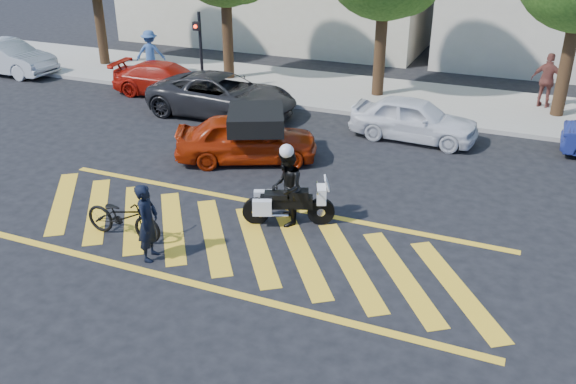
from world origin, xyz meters
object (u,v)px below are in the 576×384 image
at_px(police_motorcycle, 287,204).
at_px(parked_left, 167,79).
at_px(officer_bike, 148,222).
at_px(bicycle, 123,217).
at_px(parked_mid_right, 414,119).
at_px(parked_mid_left, 223,95).
at_px(red_convertible, 247,138).
at_px(officer_moto, 287,188).
at_px(parked_far_left, 7,58).

xyz_separation_m(police_motorcycle, parked_left, (-8.52, 8.02, 0.10)).
distance_m(officer_bike, bicycle, 1.25).
bearing_deg(parked_left, parked_mid_right, -102.98).
distance_m(police_motorcycle, parked_mid_left, 8.46).
xyz_separation_m(bicycle, red_convertible, (0.56, 5.17, 0.18)).
height_order(officer_bike, bicycle, officer_bike).
relative_size(bicycle, officer_moto, 1.06).
relative_size(bicycle, red_convertible, 0.48).
distance_m(parked_left, parked_mid_left, 3.54).
height_order(officer_bike, parked_mid_right, officer_bike).
relative_size(parked_left, parked_mid_left, 0.81).
bearing_deg(parked_far_left, bicycle, -125.76).
bearing_deg(officer_moto, parked_mid_left, -163.35).
bearing_deg(police_motorcycle, parked_left, 114.87).
relative_size(officer_moto, parked_left, 0.43).
xyz_separation_m(officer_bike, red_convertible, (-0.52, 5.71, -0.16)).
distance_m(red_convertible, parked_far_left, 14.96).
xyz_separation_m(officer_bike, police_motorcycle, (2.09, 2.57, -0.34)).
bearing_deg(parked_left, parked_mid_left, -119.45).
bearing_deg(police_motorcycle, red_convertible, 107.88).
distance_m(bicycle, parked_mid_left, 8.90).
relative_size(officer_moto, parked_far_left, 0.41).
bearing_deg(parked_far_left, red_convertible, -108.31).
relative_size(red_convertible, parked_left, 0.95).
height_order(officer_moto, parked_mid_left, officer_moto).
bearing_deg(parked_mid_left, police_motorcycle, -142.21).
bearing_deg(red_convertible, parked_far_left, 46.13).
height_order(bicycle, police_motorcycle, bicycle).
xyz_separation_m(officer_moto, parked_mid_right, (1.54, 6.80, -0.24)).
height_order(parked_left, parked_mid_left, parked_mid_left).
xyz_separation_m(officer_bike, parked_mid_left, (-3.18, 9.19, -0.13)).
xyz_separation_m(parked_left, parked_mid_right, (10.05, -1.21, 0.06)).
distance_m(officer_bike, parked_far_left, 18.08).
bearing_deg(police_motorcycle, parked_mid_left, 106.69).
bearing_deg(bicycle, police_motorcycle, -56.83).
bearing_deg(bicycle, officer_bike, -116.24).
distance_m(bicycle, red_convertible, 5.20).
bearing_deg(officer_bike, parked_left, 18.66).
relative_size(bicycle, police_motorcycle, 0.95).
bearing_deg(parked_mid_right, red_convertible, 134.35).
bearing_deg(parked_left, officer_moto, -139.39).
bearing_deg(red_convertible, parked_left, 25.64).
distance_m(parked_far_left, parked_mid_right, 18.31).
bearing_deg(red_convertible, parked_mid_right, -73.19).
bearing_deg(bicycle, parked_mid_right, -27.46).
height_order(officer_bike, officer_moto, officer_moto).
bearing_deg(officer_moto, parked_mid_right, 145.34).
relative_size(parked_left, parked_mid_right, 1.07).
xyz_separation_m(officer_bike, parked_left, (-6.43, 10.59, -0.24)).
height_order(bicycle, parked_left, parked_left).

